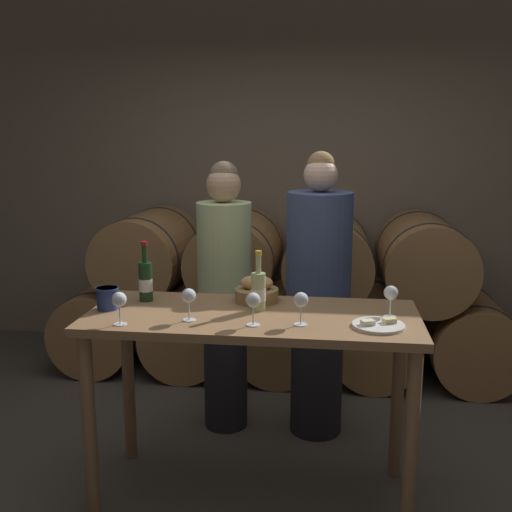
{
  "coord_description": "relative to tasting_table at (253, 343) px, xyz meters",
  "views": [
    {
      "loc": [
        0.36,
        -2.69,
        1.78
      ],
      "look_at": [
        0.0,
        0.13,
        1.2
      ],
      "focal_mm": 42.0,
      "sensor_mm": 36.0,
      "label": 1
    }
  ],
  "objects": [
    {
      "name": "wine_bottle_white",
      "position": [
        0.02,
        0.05,
        0.24
      ],
      "size": [
        0.07,
        0.07,
        0.29
      ],
      "color": "#ADBC7F",
      "rests_on": "tasting_table"
    },
    {
      "name": "ground_plane",
      "position": [
        0.0,
        0.0,
        -0.8
      ],
      "size": [
        10.0,
        10.0,
        0.0
      ],
      "primitive_type": "plane",
      "color": "#4C473F"
    },
    {
      "name": "blue_crock",
      "position": [
        -0.7,
        -0.02,
        0.2
      ],
      "size": [
        0.11,
        0.11,
        0.11
      ],
      "color": "navy",
      "rests_on": "tasting_table"
    },
    {
      "name": "wine_glass_left",
      "position": [
        -0.27,
        -0.14,
        0.26
      ],
      "size": [
        0.07,
        0.07,
        0.15
      ],
      "color": "white",
      "rests_on": "tasting_table"
    },
    {
      "name": "person_right",
      "position": [
        0.29,
        0.71,
        0.05
      ],
      "size": [
        0.38,
        0.38,
        1.68
      ],
      "color": "#232326",
      "rests_on": "ground_plane"
    },
    {
      "name": "cheese_plate",
      "position": [
        0.58,
        -0.13,
        0.15
      ],
      "size": [
        0.23,
        0.23,
        0.04
      ],
      "color": "white",
      "rests_on": "tasting_table"
    },
    {
      "name": "wine_bottle_red",
      "position": [
        -0.56,
        0.15,
        0.25
      ],
      "size": [
        0.07,
        0.07,
        0.31
      ],
      "color": "#193819",
      "rests_on": "tasting_table"
    },
    {
      "name": "tasting_table",
      "position": [
        0.0,
        0.0,
        0.0
      ],
      "size": [
        1.56,
        0.66,
        0.95
      ],
      "color": "olive",
      "rests_on": "ground_plane"
    },
    {
      "name": "wine_glass_right",
      "position": [
        0.23,
        -0.15,
        0.26
      ],
      "size": [
        0.07,
        0.07,
        0.15
      ],
      "color": "white",
      "rests_on": "tasting_table"
    },
    {
      "name": "barrel_stack",
      "position": [
        -0.0,
        1.7,
        -0.24
      ],
      "size": [
        3.39,
        0.97,
        1.2
      ],
      "color": "#9E7042",
      "rests_on": "ground_plane"
    },
    {
      "name": "bread_basket",
      "position": [
        -0.01,
        0.21,
        0.2
      ],
      "size": [
        0.22,
        0.22,
        0.13
      ],
      "color": "olive",
      "rests_on": "tasting_table"
    },
    {
      "name": "wine_glass_center",
      "position": [
        0.03,
        -0.18,
        0.26
      ],
      "size": [
        0.07,
        0.07,
        0.15
      ],
      "color": "white",
      "rests_on": "tasting_table"
    },
    {
      "name": "wine_glass_far_right",
      "position": [
        0.64,
        0.02,
        0.26
      ],
      "size": [
        0.07,
        0.07,
        0.15
      ],
      "color": "white",
      "rests_on": "tasting_table"
    },
    {
      "name": "stone_wall_back",
      "position": [
        0.0,
        2.31,
        0.8
      ],
      "size": [
        10.0,
        0.12,
        3.2
      ],
      "color": "gray",
      "rests_on": "ground_plane"
    },
    {
      "name": "wine_glass_far_left",
      "position": [
        -0.56,
        -0.24,
        0.26
      ],
      "size": [
        0.07,
        0.07,
        0.15
      ],
      "color": "white",
      "rests_on": "tasting_table"
    },
    {
      "name": "person_left",
      "position": [
        -0.26,
        0.71,
        0.03
      ],
      "size": [
        0.32,
        0.32,
        1.63
      ],
      "color": "#232326",
      "rests_on": "ground_plane"
    }
  ]
}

